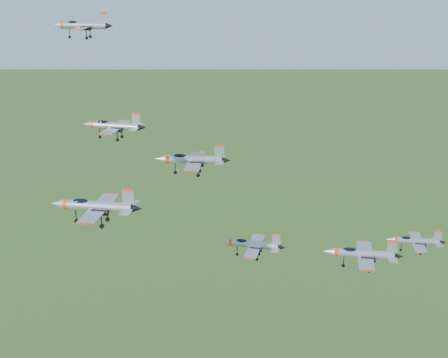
{
  "coord_description": "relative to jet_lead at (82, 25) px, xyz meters",
  "views": [
    {
      "loc": [
        8.87,
        -100.64,
        169.91
      ],
      "look_at": [
        11.61,
        -1.83,
        134.67
      ],
      "focal_mm": 50.0,
      "sensor_mm": 36.0,
      "label": 1
    }
  ],
  "objects": [
    {
      "name": "jet_lead",
      "position": [
        0.0,
        0.0,
        0.0
      ],
      "size": [
        10.77,
        9.0,
        2.88
      ],
      "rotation": [
        0.0,
        0.0,
        -0.15
      ],
      "color": "#989BA3"
    },
    {
      "name": "jet_trail",
      "position": [
        47.47,
        -14.73,
        -36.69
      ],
      "size": [
        13.59,
        11.41,
        3.64
      ],
      "rotation": [
        0.0,
        0.0,
        -0.19
      ],
      "color": "#989BA3"
    },
    {
      "name": "jet_left_low",
      "position": [
        18.36,
        -1.8,
        -23.69
      ],
      "size": [
        14.07,
        11.68,
        3.76
      ],
      "rotation": [
        0.0,
        0.0,
        -0.1
      ],
      "color": "#989BA3"
    },
    {
      "name": "jet_extra",
      "position": [
        60.39,
        -3.94,
        -39.55
      ],
      "size": [
        11.24,
        9.4,
        3.01
      ],
      "rotation": [
        0.0,
        0.0,
        -0.16
      ],
      "color": "#989BA3"
    },
    {
      "name": "jet_right_low",
      "position": [
        28.32,
        -18.33,
        -32.98
      ],
      "size": [
        10.88,
        9.21,
        2.94
      ],
      "rotation": [
        0.0,
        0.0,
        -0.25
      ],
      "color": "#989BA3"
    },
    {
      "name": "jet_left_high",
      "position": [
        5.25,
        -6.59,
        -16.0
      ],
      "size": [
        11.56,
        9.78,
        3.12
      ],
      "rotation": [
        0.0,
        0.0,
        -0.25
      ],
      "color": "#989BA3"
    },
    {
      "name": "jet_right_high",
      "position": [
        6.05,
        -31.65,
        -20.55
      ],
      "size": [
        12.93,
        10.84,
        3.46
      ],
      "rotation": [
        0.0,
        0.0,
        -0.18
      ],
      "color": "#989BA3"
    }
  ]
}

